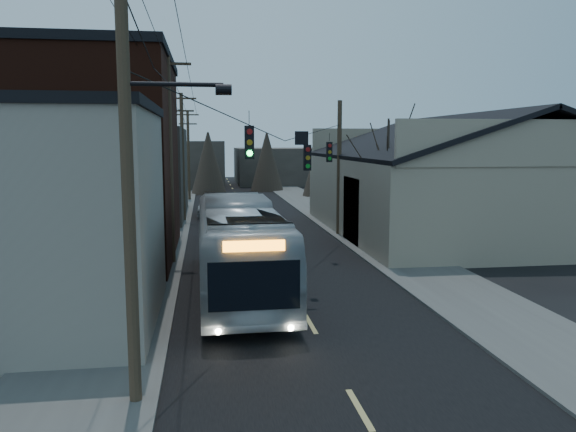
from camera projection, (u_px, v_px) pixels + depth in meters
name	position (u px, v px, depth m)	size (l,w,h in m)	color
road_surface	(254.00, 226.00, 40.04)	(9.00, 110.00, 0.02)	black
sidewalk_left	(161.00, 227.00, 39.10)	(4.00, 110.00, 0.12)	#474744
sidewalk_right	(342.00, 223.00, 40.97)	(4.00, 110.00, 0.12)	#474744
building_clapboard	(25.00, 221.00, 17.69)	(8.00, 8.00, 7.00)	gray
building_brick	(71.00, 161.00, 28.14)	(10.00, 12.00, 10.00)	black
building_left_far	(126.00, 173.00, 44.10)	(9.00, 14.00, 7.00)	#332F29
warehouse	(458.00, 192.00, 36.65)	(16.16, 20.60, 7.73)	gray
building_far_left	(185.00, 164.00, 73.11)	(10.00, 12.00, 6.00)	#332F29
building_far_right	(279.00, 166.00, 79.95)	(12.00, 14.00, 5.00)	#332F29
bare_tree	(387.00, 185.00, 30.70)	(0.40, 0.40, 7.20)	black
utility_lines	(209.00, 159.00, 33.20)	(11.24, 45.28, 10.50)	#382B1E
bus	(239.00, 246.00, 22.38)	(3.07, 13.10, 3.65)	#A4ABB0
parked_car	(210.00, 207.00, 45.13)	(1.53, 4.39, 1.45)	#AFB3B7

